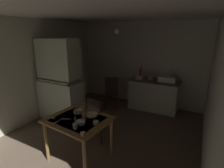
# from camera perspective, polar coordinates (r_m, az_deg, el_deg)

# --- Properties ---
(ground_plane) EXTENTS (5.04, 5.04, 0.00)m
(ground_plane) POSITION_cam_1_polar(r_m,az_deg,el_deg) (4.10, -1.49, -15.23)
(ground_plane) COLOR brown
(wall_back) EXTENTS (3.94, 0.10, 2.48)m
(wall_back) POSITION_cam_1_polar(r_m,az_deg,el_deg) (5.46, 9.22, 6.65)
(wall_back) COLOR beige
(wall_back) RESTS_ON ground
(wall_left) EXTENTS (0.10, 4.14, 2.48)m
(wall_left) POSITION_cam_1_polar(r_m,az_deg,el_deg) (4.87, -22.30, 4.44)
(wall_left) COLOR beige
(wall_left) RESTS_ON ground
(wall_right) EXTENTS (0.10, 4.14, 2.48)m
(wall_right) POSITION_cam_1_polar(r_m,az_deg,el_deg) (3.17, 31.05, -2.67)
(wall_right) COLOR beige
(wall_right) RESTS_ON ground
(ceiling_slab) EXTENTS (3.94, 4.14, 0.10)m
(ceiling_slab) POSITION_cam_1_polar(r_m,az_deg,el_deg) (3.51, -1.82, 22.69)
(ceiling_slab) COLOR silver
(hutch_cabinet) EXTENTS (1.10, 0.55, 2.02)m
(hutch_cabinet) POSITION_cam_1_polar(r_m,az_deg,el_deg) (4.50, -16.64, 0.20)
(hutch_cabinet) COLOR #B4BDA6
(hutch_cabinet) RESTS_ON ground
(counter_cabinet) EXTENTS (1.37, 0.64, 0.87)m
(counter_cabinet) POSITION_cam_1_polar(r_m,az_deg,el_deg) (5.17, 13.40, -3.41)
(counter_cabinet) COLOR #B4BDA6
(counter_cabinet) RESTS_ON ground
(sink_basin) EXTENTS (0.44, 0.34, 0.15)m
(sink_basin) POSITION_cam_1_polar(r_m,az_deg,el_deg) (4.95, 17.70, 1.59)
(sink_basin) COLOR white
(sink_basin) RESTS_ON counter_cabinet
(hand_pump) EXTENTS (0.05, 0.27, 0.39)m
(hand_pump) POSITION_cam_1_polar(r_m,az_deg,el_deg) (5.16, 9.30, 3.79)
(hand_pump) COLOR #B21E19
(hand_pump) RESTS_ON counter_cabinet
(mixing_bowl_counter) EXTENTS (0.25, 0.25, 0.07)m
(mixing_bowl_counter) POSITION_cam_1_polar(r_m,az_deg,el_deg) (5.10, 8.90, 2.13)
(mixing_bowl_counter) COLOR white
(mixing_bowl_counter) RESTS_ON counter_cabinet
(stoneware_crock) EXTENTS (0.12, 0.12, 0.13)m
(stoneware_crock) POSITION_cam_1_polar(r_m,az_deg,el_deg) (5.07, 12.46, 2.17)
(stoneware_crock) COLOR beige
(stoneware_crock) RESTS_ON counter_cabinet
(dining_table) EXTENTS (1.07, 0.91, 0.77)m
(dining_table) POSITION_cam_1_polar(r_m,az_deg,el_deg) (3.06, -10.88, -12.93)
(dining_table) COLOR olive
(dining_table) RESTS_ON ground
(chair_far_side) EXTENTS (0.48, 0.48, 0.93)m
(chair_far_side) POSITION_cam_1_polar(r_m,az_deg,el_deg) (3.61, -4.37, -11.08)
(chair_far_side) COLOR black
(chair_far_side) RESTS_ON ground
(chair_by_counter) EXTENTS (0.54, 0.54, 0.97)m
(chair_by_counter) POSITION_cam_1_polar(r_m,az_deg,el_deg) (5.04, -0.05, -2.70)
(chair_by_counter) COLOR #2B1F22
(chair_by_counter) RESTS_ON ground
(serving_bowl_wide) EXTENTS (0.19, 0.19, 0.04)m
(serving_bowl_wide) POSITION_cam_1_polar(r_m,az_deg,el_deg) (3.07, -6.55, -9.94)
(serving_bowl_wide) COLOR beige
(serving_bowl_wide) RESTS_ON dining_table
(soup_bowl_small) EXTENTS (0.14, 0.14, 0.05)m
(soup_bowl_small) POSITION_cam_1_polar(r_m,az_deg,el_deg) (2.85, -10.24, -12.23)
(soup_bowl_small) COLOR #9EB2C6
(soup_bowl_small) RESTS_ON dining_table
(sauce_dish) EXTENTS (0.15, 0.15, 0.06)m
(sauce_dish) POSITION_cam_1_polar(r_m,az_deg,el_deg) (3.20, -11.05, -8.80)
(sauce_dish) COLOR tan
(sauce_dish) RESTS_ON dining_table
(teacup_mint) EXTENTS (0.07, 0.07, 0.08)m
(teacup_mint) POSITION_cam_1_polar(r_m,az_deg,el_deg) (2.73, -11.99, -13.32)
(teacup_mint) COLOR #ADD1C1
(teacup_mint) RESTS_ON dining_table
(teacup_cream) EXTENTS (0.06, 0.06, 0.06)m
(teacup_cream) POSITION_cam_1_polar(r_m,az_deg,el_deg) (2.54, -9.58, -15.90)
(teacup_cream) COLOR beige
(teacup_cream) RESTS_ON dining_table
(mug_tall) EXTENTS (0.09, 0.09, 0.06)m
(mug_tall) POSITION_cam_1_polar(r_m,az_deg,el_deg) (2.80, -5.32, -12.48)
(mug_tall) COLOR tan
(mug_tall) RESTS_ON dining_table
(glass_bottle) EXTENTS (0.08, 0.08, 0.27)m
(glass_bottle) POSITION_cam_1_polar(r_m,az_deg,el_deg) (2.92, -9.15, -9.51)
(glass_bottle) COLOR olive
(glass_bottle) RESTS_ON dining_table
(table_knife) EXTENTS (0.18, 0.09, 0.00)m
(table_knife) POSITION_cam_1_polar(r_m,az_deg,el_deg) (3.05, -15.07, -10.97)
(table_knife) COLOR silver
(table_knife) RESTS_ON dining_table
(teaspoon_near_bowl) EXTENTS (0.13, 0.06, 0.00)m
(teaspoon_near_bowl) POSITION_cam_1_polar(r_m,az_deg,el_deg) (3.14, -18.79, -10.45)
(teaspoon_near_bowl) COLOR beige
(teaspoon_near_bowl) RESTS_ON dining_table
(teaspoon_by_cup) EXTENTS (0.09, 0.13, 0.00)m
(teaspoon_by_cup) POSITION_cam_1_polar(r_m,az_deg,el_deg) (3.04, -12.03, -10.87)
(teaspoon_by_cup) COLOR beige
(teaspoon_by_cup) RESTS_ON dining_table
(serving_spoon) EXTENTS (0.02, 0.13, 0.00)m
(serving_spoon) POSITION_cam_1_polar(r_m,az_deg,el_deg) (2.99, -17.78, -11.84)
(serving_spoon) COLOR beige
(serving_spoon) RESTS_ON dining_table
(pendant_bulb) EXTENTS (0.08, 0.08, 0.08)m
(pendant_bulb) POSITION_cam_1_polar(r_m,az_deg,el_deg) (3.22, 1.54, 16.87)
(pendant_bulb) COLOR #F9EFCC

